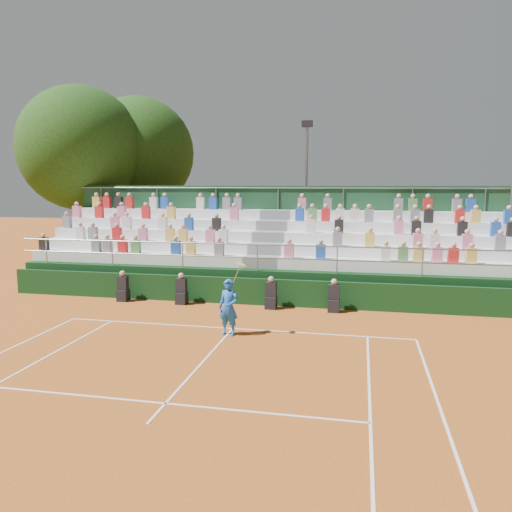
% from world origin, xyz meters
% --- Properties ---
extents(ground, '(90.00, 90.00, 0.00)m').
position_xyz_m(ground, '(0.00, 0.00, 0.00)').
color(ground, '#AA551C').
rests_on(ground, ground).
extents(courtside_wall, '(20.00, 0.15, 1.00)m').
position_xyz_m(courtside_wall, '(0.00, 3.20, 0.50)').
color(courtside_wall, black).
rests_on(courtside_wall, ground).
extents(line_officials, '(8.44, 0.40, 1.19)m').
position_xyz_m(line_officials, '(-1.03, 2.75, 0.48)').
color(line_officials, black).
rests_on(line_officials, ground).
extents(grandstand, '(20.00, 5.20, 4.40)m').
position_xyz_m(grandstand, '(0.00, 6.44, 1.08)').
color(grandstand, black).
rests_on(grandstand, ground).
extents(tennis_player, '(0.87, 0.50, 2.22)m').
position_xyz_m(tennis_player, '(0.05, -0.65, 0.85)').
color(tennis_player, blue).
rests_on(tennis_player, ground).
extents(tree_west, '(6.76, 6.76, 9.78)m').
position_xyz_m(tree_west, '(-11.36, 10.71, 6.39)').
color(tree_west, '#3B2315').
rests_on(tree_west, ground).
extents(tree_east, '(6.60, 6.60, 9.61)m').
position_xyz_m(tree_east, '(-9.34, 13.62, 6.29)').
color(tree_east, '#3B2315').
rests_on(tree_east, ground).
extents(floodlight_mast, '(0.60, 0.25, 7.89)m').
position_xyz_m(floodlight_mast, '(0.80, 13.17, 4.61)').
color(floodlight_mast, gray).
rests_on(floodlight_mast, ground).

